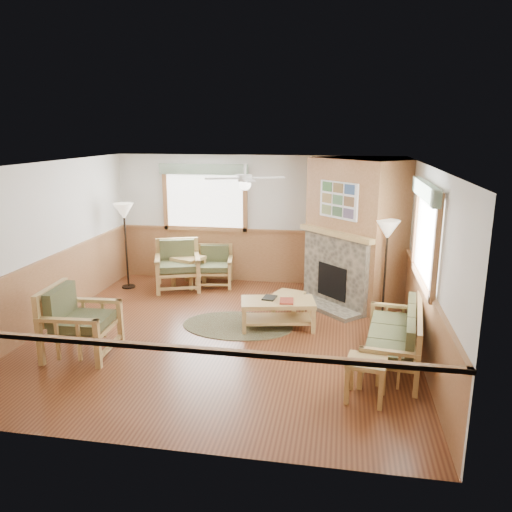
% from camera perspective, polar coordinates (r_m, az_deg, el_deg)
% --- Properties ---
extents(floor, '(6.00, 6.00, 0.01)m').
position_cam_1_polar(floor, '(8.13, -3.67, -9.00)').
color(floor, brown).
rests_on(floor, ground).
extents(ceiling, '(6.00, 6.00, 0.01)m').
position_cam_1_polar(ceiling, '(7.49, -4.00, 10.38)').
color(ceiling, white).
rests_on(ceiling, floor).
extents(wall_back, '(6.00, 0.02, 2.70)m').
position_cam_1_polar(wall_back, '(10.58, 0.01, 4.16)').
color(wall_back, silver).
rests_on(wall_back, floor).
extents(wall_front, '(6.00, 0.02, 2.70)m').
position_cam_1_polar(wall_front, '(4.98, -12.07, -7.90)').
color(wall_front, silver).
rests_on(wall_front, floor).
extents(wall_left, '(0.02, 6.00, 2.70)m').
position_cam_1_polar(wall_left, '(8.89, -22.97, 1.08)').
color(wall_left, silver).
rests_on(wall_left, floor).
extents(wall_right, '(0.02, 6.00, 2.70)m').
position_cam_1_polar(wall_right, '(7.59, 18.77, -0.64)').
color(wall_right, silver).
rests_on(wall_right, floor).
extents(wainscot, '(6.00, 6.00, 1.10)m').
position_cam_1_polar(wainscot, '(7.93, -3.74, -5.31)').
color(wainscot, '#9C6940').
rests_on(wainscot, floor).
extents(fireplace, '(3.11, 3.11, 2.70)m').
position_cam_1_polar(fireplace, '(9.49, 11.30, 2.72)').
color(fireplace, '#9C6940').
rests_on(fireplace, floor).
extents(window_back, '(1.90, 0.16, 1.50)m').
position_cam_1_polar(window_back, '(10.64, -5.97, 10.54)').
color(window_back, white).
rests_on(window_back, wall_back).
extents(window_right, '(0.16, 1.90, 1.50)m').
position_cam_1_polar(window_right, '(7.19, 19.43, 8.10)').
color(window_right, white).
rests_on(window_right, wall_right).
extents(ceiling_fan, '(1.59, 1.59, 0.36)m').
position_cam_1_polar(ceiling_fan, '(7.72, -1.26, 10.23)').
color(ceiling_fan, white).
rests_on(ceiling_fan, ceiling).
extents(sofa, '(1.88, 0.97, 0.83)m').
position_cam_1_polar(sofa, '(7.28, 15.30, -8.78)').
color(sofa, tan).
rests_on(sofa, floor).
extents(armchair_back_left, '(1.12, 1.12, 0.99)m').
position_cam_1_polar(armchair_back_left, '(10.37, -8.93, -1.08)').
color(armchair_back_left, tan).
rests_on(armchair_back_left, floor).
extents(armchair_back_right, '(0.85, 0.85, 0.83)m').
position_cam_1_polar(armchair_back_right, '(10.52, -4.80, -1.18)').
color(armchair_back_right, tan).
rests_on(armchair_back_right, floor).
extents(armchair_left, '(0.96, 0.96, 1.02)m').
position_cam_1_polar(armchair_left, '(7.71, -19.37, -7.03)').
color(armchair_left, tan).
rests_on(armchair_left, floor).
extents(coffee_table, '(1.30, 0.83, 0.48)m').
position_cam_1_polar(coffee_table, '(8.30, 2.50, -6.65)').
color(coffee_table, tan).
rests_on(coffee_table, floor).
extents(end_table_chairs, '(0.72, 0.70, 0.63)m').
position_cam_1_polar(end_table_chairs, '(10.59, -7.71, -1.72)').
color(end_table_chairs, tan).
rests_on(end_table_chairs, floor).
extents(end_table_sofa, '(0.53, 0.52, 0.52)m').
position_cam_1_polar(end_table_sofa, '(6.36, 12.43, -13.63)').
color(end_table_sofa, tan).
rests_on(end_table_sofa, floor).
extents(footstool, '(0.60, 0.60, 0.41)m').
position_cam_1_polar(footstool, '(8.87, 3.72, -5.52)').
color(footstool, tan).
rests_on(footstool, floor).
extents(braided_rug, '(2.37, 2.37, 0.01)m').
position_cam_1_polar(braided_rug, '(8.47, -2.12, -7.92)').
color(braided_rug, brown).
rests_on(braided_rug, floor).
extents(floor_lamp_left, '(0.46, 0.46, 1.78)m').
position_cam_1_polar(floor_lamp_left, '(10.56, -14.64, 1.12)').
color(floor_lamp_left, black).
rests_on(floor_lamp_left, floor).
extents(floor_lamp_right, '(0.49, 0.49, 1.75)m').
position_cam_1_polar(floor_lamp_right, '(8.74, 14.53, -1.64)').
color(floor_lamp_right, black).
rests_on(floor_lamp_right, floor).
extents(book_red, '(0.25, 0.32, 0.03)m').
position_cam_1_polar(book_red, '(8.15, 3.52, -5.06)').
color(book_red, maroon).
rests_on(book_red, coffee_table).
extents(book_dark, '(0.24, 0.30, 0.02)m').
position_cam_1_polar(book_dark, '(8.30, 1.55, -4.71)').
color(book_dark, black).
rests_on(book_dark, coffee_table).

